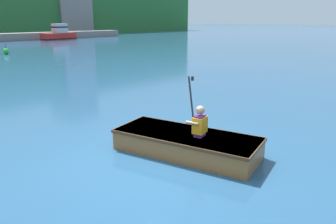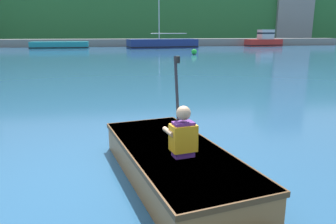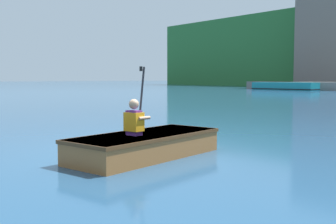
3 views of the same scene
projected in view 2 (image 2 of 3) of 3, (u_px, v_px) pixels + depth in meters
name	position (u px, v px, depth m)	size (l,w,h in m)	color
ground_plane	(108.00, 178.00, 4.24)	(300.00, 300.00, 0.00)	navy
shoreline_ridge	(115.00, 9.00, 58.83)	(120.00, 20.00, 11.53)	#2D6B33
marina_dock	(116.00, 43.00, 40.59)	(58.12, 2.40, 0.90)	slate
moored_boat_dock_west_end	(162.00, 44.00, 36.34)	(8.00, 3.77, 5.28)	navy
moored_boat_dock_west_inner	(60.00, 45.00, 35.40)	(6.11, 1.99, 0.73)	#197A84
moored_boat_dock_center_far	(264.00, 40.00, 40.74)	(4.95, 2.36, 2.03)	red
rowboat_foreground	(172.00, 160.00, 4.21)	(1.75, 3.10, 0.42)	#935B2D
person_paddler	(183.00, 134.00, 3.81)	(0.40, 0.41, 1.16)	#592672
channel_buoy	(194.00, 52.00, 26.41)	(0.44, 0.44, 0.72)	green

